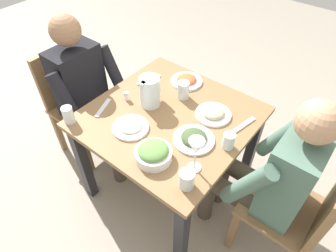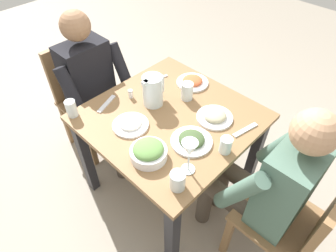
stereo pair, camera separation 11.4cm
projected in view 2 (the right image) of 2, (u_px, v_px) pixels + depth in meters
The scene contains 21 objects.
ground_plane at pixel (170, 185), 2.18m from camera, with size 8.00×8.00×0.00m, color gray.
dining_table at pixel (170, 130), 1.76m from camera, with size 0.91×0.91×0.71m.
chair_near at pixel (296, 222), 1.46m from camera, with size 0.40×0.40×0.85m.
chair_far at pixel (84, 93), 2.21m from camera, with size 0.40×0.40×0.85m.
diner_near at pixel (267, 182), 1.46m from camera, with size 0.48×0.53×1.15m.
diner_far at pixel (96, 89), 2.01m from camera, with size 0.48×0.53×1.15m.
water_pitcher at pixel (153, 90), 1.69m from camera, with size 0.16×0.12×0.19m.
salad_bowl at pixel (149, 152), 1.43m from camera, with size 0.19×0.19×0.09m.
plate_rice_curry at pixel (192, 81), 1.89m from camera, with size 0.21×0.21×0.04m.
plate_beans at pixel (215, 116), 1.65m from camera, with size 0.21×0.21×0.05m.
plate_dolmas at pixel (192, 140), 1.52m from camera, with size 0.22×0.22×0.05m.
plate_yoghurt at pixel (130, 124), 1.61m from camera, with size 0.20×0.20×0.04m.
water_glass_near_left at pixel (187, 91), 1.75m from camera, with size 0.07×0.07×0.11m, color silver.
water_glass_by_pitcher at pixel (178, 181), 1.30m from camera, with size 0.07×0.07×0.10m, color silver.
water_glass_near_right at pixel (71, 108), 1.65m from camera, with size 0.06×0.06×0.10m, color silver.
water_glass_center at pixel (226, 145), 1.46m from camera, with size 0.06×0.06×0.09m, color silver.
wine_glass at pixel (189, 151), 1.31m from camera, with size 0.08×0.08×0.20m.
salt_shaker at pixel (131, 94), 1.78m from camera, with size 0.03×0.03×0.05m.
fork_near at pixel (106, 104), 1.75m from camera, with size 0.17×0.03×0.01m, color silver.
knife_near at pixel (155, 79), 1.93m from camera, with size 0.18×0.02×0.01m, color silver.
fork_far at pixel (245, 130), 1.59m from camera, with size 0.17×0.03×0.01m, color silver.
Camera 2 is at (-0.90, -0.85, 1.85)m, focal length 31.02 mm.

